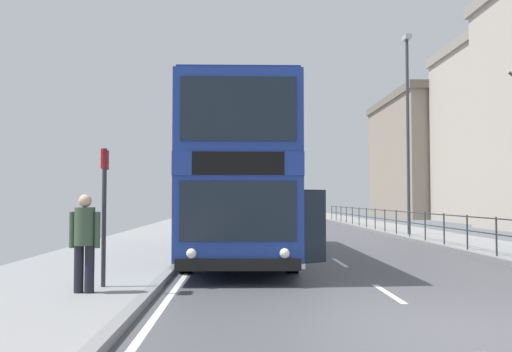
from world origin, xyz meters
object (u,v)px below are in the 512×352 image
object	(u,v)px
street_lamp_far_side	(408,120)
background_building_02	(436,157)
double_decker_bus_main	(240,179)
pedestrian_companion	(85,237)
bus_stop_sign_near	(104,201)

from	to	relation	value
street_lamp_far_side	background_building_02	xyz separation A→B (m)	(11.55, 27.75, 0.57)
double_decker_bus_main	pedestrian_companion	size ratio (longest dim) A/B	6.89
double_decker_bus_main	bus_stop_sign_near	bearing A→B (deg)	-111.55
bus_stop_sign_near	street_lamp_far_side	size ratio (longest dim) A/B	0.28
double_decker_bus_main	bus_stop_sign_near	world-z (taller)	double_decker_bus_main
bus_stop_sign_near	street_lamp_far_side	xyz separation A→B (m)	(10.14, 14.38, 3.64)
bus_stop_sign_near	street_lamp_far_side	bearing A→B (deg)	54.83
double_decker_bus_main	bus_stop_sign_near	size ratio (longest dim) A/B	4.56
street_lamp_far_side	background_building_02	world-z (taller)	background_building_02
double_decker_bus_main	pedestrian_companion	bearing A→B (deg)	-110.95
background_building_02	double_decker_bus_main	bearing A→B (deg)	-118.17
pedestrian_companion	double_decker_bus_main	bearing A→B (deg)	69.05
pedestrian_companion	background_building_02	size ratio (longest dim) A/B	0.11
double_decker_bus_main	street_lamp_far_side	xyz separation A→B (m)	(7.66, 8.11, 3.01)
bus_stop_sign_near	background_building_02	world-z (taller)	background_building_02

